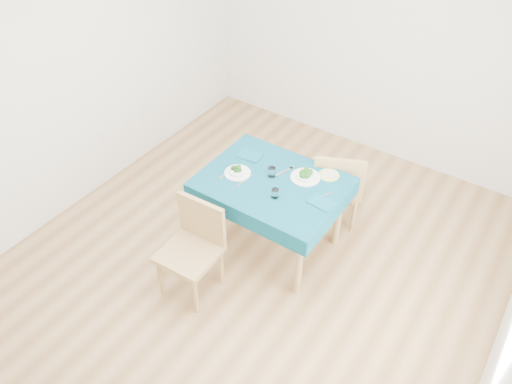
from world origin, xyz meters
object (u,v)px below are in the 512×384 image
Objects in this scene: table at (272,214)px; chair_far at (339,171)px; side_plate at (329,175)px; chair_near at (188,243)px; bowl_far at (306,174)px; bowl_near at (237,170)px.

chair_far is at bearing 65.74° from table.
side_plate reaches higher than table.
chair_near is at bearing -118.52° from side_plate.
chair_far reaches higher than bowl_far.
table is 6.63× the size of side_plate.
chair_far reaches higher than bowl_near.
chair_near is 1.60m from chair_far.
table is 0.51m from bowl_far.
bowl_near is 1.27× the size of side_plate.
side_plate is at bearing 43.25° from bowl_far.
table is at bearing 14.82° from bowl_near.
bowl_far is at bearing 28.46° from bowl_near.
side_plate is at bearing 58.78° from chair_near.
bowl_near reaches higher than table.
bowl_far is (-0.10, -0.48, 0.23)m from chair_far.
bowl_far reaches higher than side_plate.
chair_near is 1.33m from side_plate.
bowl_far is 1.41× the size of side_plate.
bowl_near is at bearing -147.70° from side_plate.
chair_far is 4.99× the size of bowl_near.
bowl_near is 0.90× the size of bowl_far.
table is 4.69× the size of bowl_far.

